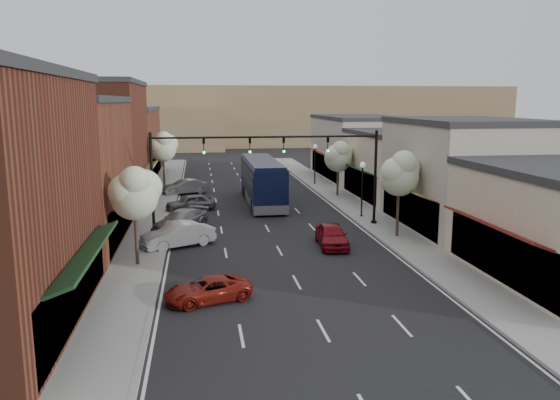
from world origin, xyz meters
name	(u,v)px	position (x,y,z in m)	size (l,w,h in m)	color
ground	(284,260)	(0.00, 0.00, 0.00)	(160.00, 160.00, 0.00)	black
sidewalk_left	(159,204)	(-8.40, 18.50, 0.07)	(2.80, 73.00, 0.15)	gray
sidewalk_right	(342,199)	(8.40, 18.50, 0.07)	(2.80, 73.00, 0.15)	gray
curb_left	(175,204)	(-7.00, 18.50, 0.07)	(0.25, 73.00, 0.17)	gray
curb_right	(328,199)	(7.00, 18.50, 0.07)	(0.25, 73.00, 0.17)	gray
bldg_left_midnear	(48,172)	(-14.23, 6.00, 4.66)	(10.14, 14.10, 9.40)	brown
bldg_left_midfar	(90,143)	(-14.24, 20.00, 5.40)	(10.14, 14.10, 10.90)	#5F2C1B
bldg_left_far	(117,144)	(-14.22, 36.00, 4.16)	(10.14, 18.10, 8.40)	brown
bldg_right_midnear	(462,175)	(13.72, 6.00, 3.91)	(9.14, 12.10, 7.90)	#B8AF9D
bldg_right_midfar	(400,166)	(13.70, 18.00, 3.17)	(9.14, 12.10, 6.40)	beige
bldg_right_far	(357,148)	(13.71, 32.00, 3.66)	(9.14, 16.10, 7.40)	#B8AF9D
hill_far	(220,115)	(0.00, 90.00, 6.00)	(120.00, 30.00, 12.00)	#7A6647
hill_near	(90,128)	(-25.00, 78.00, 4.00)	(50.00, 20.00, 8.00)	#7A6647
signal_mast_right	(344,164)	(5.62, 8.00, 4.62)	(8.22, 0.46, 7.00)	black
signal_mast_left	(187,166)	(-5.62, 8.00, 4.62)	(8.22, 0.46, 7.00)	black
tree_right_near	(400,172)	(8.35, 3.94, 4.45)	(2.85, 2.65, 5.95)	#47382B
tree_right_far	(339,156)	(8.35, 19.94, 3.99)	(2.85, 2.65, 5.43)	#47382B
tree_left_near	(135,192)	(-8.25, -0.06, 4.22)	(2.85, 2.65, 5.69)	#47382B
tree_left_far	(163,146)	(-8.25, 25.94, 4.60)	(2.85, 2.65, 6.13)	#47382B
lamp_post_near	(362,180)	(7.80, 10.50, 3.01)	(0.44, 0.44, 4.44)	black
lamp_post_far	(315,158)	(7.80, 28.00, 3.01)	(0.44, 0.44, 4.44)	black
coach_bus	(262,181)	(0.80, 18.02, 2.03)	(2.86, 12.84, 3.92)	black
red_hatchback	(332,235)	(3.42, 2.49, 0.74)	(1.74, 4.33, 1.48)	maroon
parked_car_a	(208,290)	(-4.53, -6.02, 0.56)	(1.84, 4.00, 1.11)	maroon
parked_car_b	(178,235)	(-6.20, 3.88, 0.77)	(1.62, 4.65, 1.53)	white
parked_car_c	(181,220)	(-6.16, 8.44, 0.71)	(2.00, 4.93, 1.43)	gray
parked_car_d	(191,203)	(-5.55, 15.38, 0.70)	(1.66, 4.13, 1.41)	slate
parked_car_e	(185,187)	(-6.20, 23.89, 0.73)	(1.55, 4.44, 1.46)	#AAABAF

